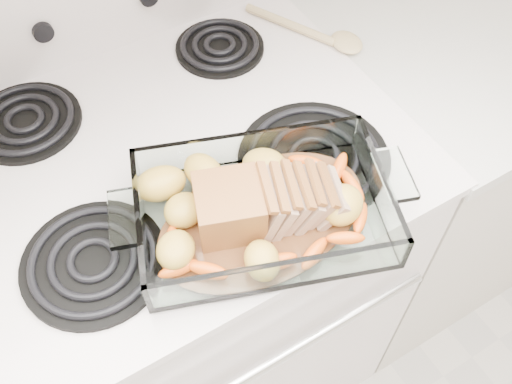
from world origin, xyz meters
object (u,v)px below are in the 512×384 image
electric_range (191,270)px  baking_dish (263,213)px  counter_right (412,161)px  pork_roast (255,207)px

electric_range → baking_dish: (0.05, -0.23, 0.48)m
electric_range → counter_right: bearing=-0.1°
electric_range → pork_roast: electric_range is taller
electric_range → counter_right: electric_range is taller
counter_right → baking_dish: size_ratio=2.59×
baking_dish → counter_right: bearing=39.7°
baking_dish → pork_roast: (-0.01, 0.00, 0.03)m
electric_range → counter_right: size_ratio=1.20×
counter_right → pork_roast: bearing=-160.2°
counter_right → pork_roast: (-0.62, -0.22, 0.52)m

